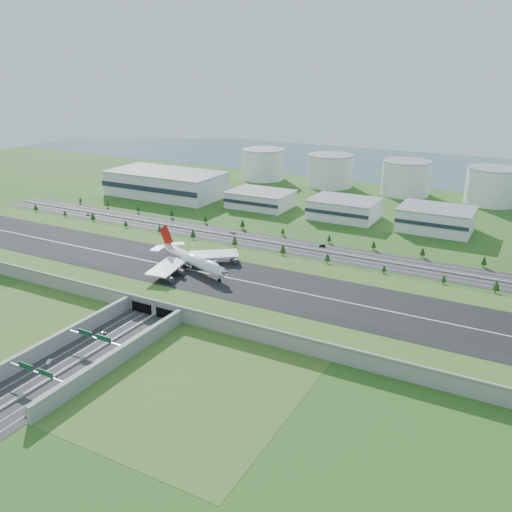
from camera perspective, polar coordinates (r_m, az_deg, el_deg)
The scene contains 24 objects.
ground at distance 344.82m, azimuth -5.48°, elevation -3.02°, with size 1200.00×1200.00×0.00m, color #275319.
airfield_deck at distance 343.18m, azimuth -5.51°, elevation -2.39°, with size 520.00×100.00×9.20m.
underpass_road at distance 274.98m, azimuth -17.17°, elevation -9.31°, with size 38.80×120.40×8.00m.
sign_gantry_near at distance 275.97m, azimuth -16.61°, elevation -8.30°, with size 38.70×0.70×9.80m.
sign_gantry_far at distance 256.20m, azimuth -22.14°, elevation -11.31°, with size 38.70×0.70×9.80m.
north_expressway at distance 421.73m, azimuth 1.66°, elevation 1.38°, with size 560.00×36.00×0.12m, color #28282B.
tree_row at distance 410.81m, azimuth 3.66°, elevation 1.51°, with size 500.63×48.53×8.28m.
hangar_west at distance 580.58m, azimuth -9.46°, elevation 7.51°, with size 120.00×60.00×25.00m, color silver.
hangar_mid_a at distance 527.32m, azimuth 0.50°, elevation 5.99°, with size 58.00×42.00×15.00m, color silver.
hangar_mid_b at distance 494.34m, azimuth 9.27°, elevation 4.91°, with size 58.00×42.00×17.00m, color silver.
hangar_mid_c at distance 475.23m, azimuth 18.41°, elevation 3.67°, with size 58.00×42.00×19.00m, color silver.
fuel_tank_a at distance 656.56m, azimuth 0.77°, elevation 9.62°, with size 50.00×50.00×35.00m, color silver.
fuel_tank_b at distance 622.43m, azimuth 7.81°, elevation 8.88°, with size 50.00×50.00×35.00m, color silver.
fuel_tank_c at distance 598.51m, azimuth 15.49°, elevation 7.92°, with size 50.00×50.00×35.00m, color silver.
fuel_tank_d at distance 586.06m, azimuth 23.61°, elevation 6.74°, with size 50.00×50.00×35.00m, color silver.
bay_water at distance 775.67m, azimuth 14.76°, elevation 9.24°, with size 1200.00×260.00×0.06m, color #355666.
boeing_747 at distance 346.67m, azimuth -6.70°, elevation -0.36°, with size 70.96×65.84×23.02m.
car_0 at distance 292.70m, azimuth -15.92°, elevation -7.87°, with size 2.03×5.05×1.72m, color #9E9FA2.
car_1 at distance 275.74m, azimuth -20.96°, elevation -10.32°, with size 1.41×4.05×1.33m, color white.
car_2 at distance 284.23m, azimuth -12.47°, elevation -8.43°, with size 2.62×5.67×1.58m, color #0B0A36.
car_3 at distance 243.85m, azimuth -22.45°, elevation -14.70°, with size 2.40×5.89×1.71m, color maroon.
car_4 at distance 521.04m, azimuth -17.24°, elevation 4.17°, with size 1.72×4.28×1.46m, color #4F5054.
car_5 at distance 415.87m, azimuth 6.98°, elevation 1.09°, with size 1.70×4.88×1.61m, color black.
car_7 at distance 445.87m, azimuth -2.48°, elevation 2.51°, with size 2.25×5.54×1.61m, color silver.
Camera 1 is at (179.26, -262.88, 132.87)m, focal length 38.00 mm.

